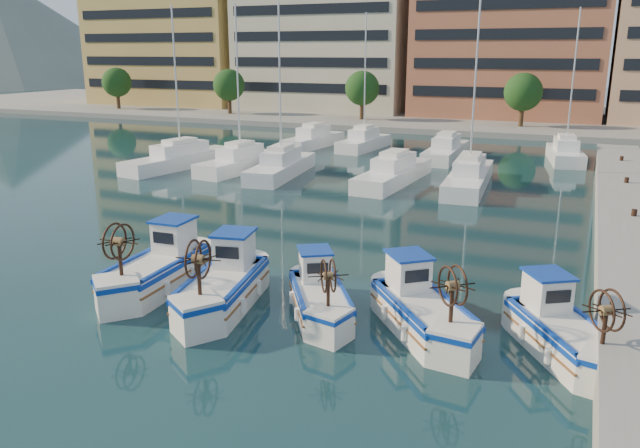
{
  "coord_description": "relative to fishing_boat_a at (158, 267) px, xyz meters",
  "views": [
    {
      "loc": [
        10.67,
        -16.6,
        8.39
      ],
      "look_at": [
        0.92,
        6.15,
        1.5
      ],
      "focal_mm": 35.0,
      "sensor_mm": 36.0,
      "label": 1
    }
  ],
  "objects": [
    {
      "name": "fishing_boat_b",
      "position": [
        3.04,
        -0.44,
        -0.02
      ],
      "size": [
        2.74,
        4.85,
        2.94
      ],
      "rotation": [
        0.0,
        0.0,
        0.19
      ],
      "color": "white",
      "rests_on": "ground"
    },
    {
      "name": "fishing_boat_d",
      "position": [
        9.67,
        0.22,
        -0.06
      ],
      "size": [
        4.07,
        4.43,
        2.77
      ],
      "rotation": [
        0.0,
        0.0,
        0.68
      ],
      "color": "white",
      "rests_on": "ground"
    },
    {
      "name": "ground",
      "position": [
        3.14,
        -0.73,
        -0.83
      ],
      "size": [
        300.0,
        300.0,
        0.0
      ],
      "primitive_type": "plane",
      "color": "#1A4144",
      "rests_on": "ground"
    },
    {
      "name": "yacht_marina",
      "position": [
        -0.08,
        26.83,
        -0.3
      ],
      "size": [
        36.85,
        22.61,
        11.5
      ],
      "color": "white",
      "rests_on": "ground"
    },
    {
      "name": "fishing_boat_e",
      "position": [
        13.75,
        0.33,
        -0.09
      ],
      "size": [
        3.65,
        4.36,
        2.66
      ],
      "rotation": [
        0.0,
        0.0,
        0.57
      ],
      "color": "white",
      "rests_on": "ground"
    },
    {
      "name": "waterfront",
      "position": [
        12.37,
        64.31,
        10.27
      ],
      "size": [
        180.0,
        40.0,
        25.6
      ],
      "color": "gray",
      "rests_on": "ground"
    },
    {
      "name": "fishing_boat_c",
      "position": [
        6.3,
        0.15,
        -0.14
      ],
      "size": [
        3.39,
        4.06,
        2.48
      ],
      "rotation": [
        0.0,
        0.0,
        0.56
      ],
      "color": "white",
      "rests_on": "ground"
    },
    {
      "name": "fishing_boat_a",
      "position": [
        0.0,
        0.0,
        0.0
      ],
      "size": [
        2.19,
        4.86,
        3.0
      ],
      "rotation": [
        0.0,
        0.0,
        0.05
      ],
      "color": "white",
      "rests_on": "ground"
    },
    {
      "name": "quay",
      "position": [
        16.14,
        7.27,
        -0.23
      ],
      "size": [
        3.0,
        60.0,
        1.2
      ],
      "primitive_type": "cube",
      "color": "gray",
      "rests_on": "ground"
    }
  ]
}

